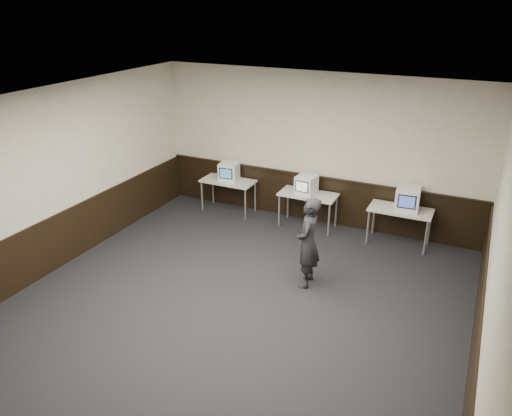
# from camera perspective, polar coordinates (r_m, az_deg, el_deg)

# --- Properties ---
(floor) EXTENTS (8.00, 8.00, 0.00)m
(floor) POSITION_cam_1_polar(r_m,az_deg,el_deg) (7.90, -3.37, -12.21)
(floor) COLOR black
(floor) RESTS_ON ground
(ceiling) EXTENTS (8.00, 8.00, 0.00)m
(ceiling) POSITION_cam_1_polar(r_m,az_deg,el_deg) (6.59, -4.03, 11.13)
(ceiling) COLOR white
(ceiling) RESTS_ON back_wall
(back_wall) EXTENTS (7.00, 0.00, 7.00)m
(back_wall) POSITION_cam_1_polar(r_m,az_deg,el_deg) (10.54, 6.93, 6.67)
(back_wall) COLOR beige
(back_wall) RESTS_ON ground
(left_wall) EXTENTS (0.00, 8.00, 8.00)m
(left_wall) POSITION_cam_1_polar(r_m,az_deg,el_deg) (9.21, -23.14, 2.45)
(left_wall) COLOR beige
(left_wall) RESTS_ON ground
(right_wall) EXTENTS (0.00, 8.00, 8.00)m
(right_wall) POSITION_cam_1_polar(r_m,az_deg,el_deg) (6.35, 25.42, -7.16)
(right_wall) COLOR beige
(right_wall) RESTS_ON ground
(wainscot_back) EXTENTS (6.98, 0.04, 1.00)m
(wainscot_back) POSITION_cam_1_polar(r_m,az_deg,el_deg) (10.89, 6.62, 1.08)
(wainscot_back) COLOR black
(wainscot_back) RESTS_ON back_wall
(wainscot_left) EXTENTS (0.04, 7.98, 1.00)m
(wainscot_left) POSITION_cam_1_polar(r_m,az_deg,el_deg) (9.60, -22.04, -3.71)
(wainscot_left) COLOR black
(wainscot_left) RESTS_ON left_wall
(wainscot_right) EXTENTS (0.04, 7.98, 1.00)m
(wainscot_right) POSITION_cam_1_polar(r_m,az_deg,el_deg) (6.94, 23.66, -15.04)
(wainscot_right) COLOR black
(wainscot_right) RESTS_ON right_wall
(wainscot_rail) EXTENTS (6.98, 0.06, 0.04)m
(wainscot_rail) POSITION_cam_1_polar(r_m,az_deg,el_deg) (10.69, 6.71, 3.63)
(wainscot_rail) COLOR black
(wainscot_rail) RESTS_ON wainscot_back
(desk_left) EXTENTS (1.20, 0.60, 0.75)m
(desk_left) POSITION_cam_1_polar(r_m,az_deg,el_deg) (11.21, -3.19, 2.85)
(desk_left) COLOR beige
(desk_left) RESTS_ON ground
(desk_center) EXTENTS (1.20, 0.60, 0.75)m
(desk_center) POSITION_cam_1_polar(r_m,az_deg,el_deg) (10.49, 5.98, 1.28)
(desk_center) COLOR beige
(desk_center) RESTS_ON ground
(desk_right) EXTENTS (1.20, 0.60, 0.75)m
(desk_right) POSITION_cam_1_polar(r_m,az_deg,el_deg) (10.08, 16.18, -0.49)
(desk_right) COLOR beige
(desk_right) RESTS_ON ground
(emac_left) EXTENTS (0.46, 0.48, 0.40)m
(emac_left) POSITION_cam_1_polar(r_m,az_deg,el_deg) (11.14, -3.12, 4.20)
(emac_left) COLOR white
(emac_left) RESTS_ON desk_left
(emac_center) EXTENTS (0.43, 0.45, 0.39)m
(emac_center) POSITION_cam_1_polar(r_m,az_deg,el_deg) (10.40, 5.77, 2.67)
(emac_center) COLOR white
(emac_center) RESTS_ON desk_center
(emac_right) EXTENTS (0.49, 0.52, 0.45)m
(emac_right) POSITION_cam_1_polar(r_m,az_deg,el_deg) (9.99, 16.95, 1.03)
(emac_right) COLOR white
(emac_right) RESTS_ON desk_right
(person) EXTENTS (0.45, 0.62, 1.59)m
(person) POSITION_cam_1_polar(r_m,az_deg,el_deg) (8.32, 5.97, -3.94)
(person) COLOR black
(person) RESTS_ON ground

